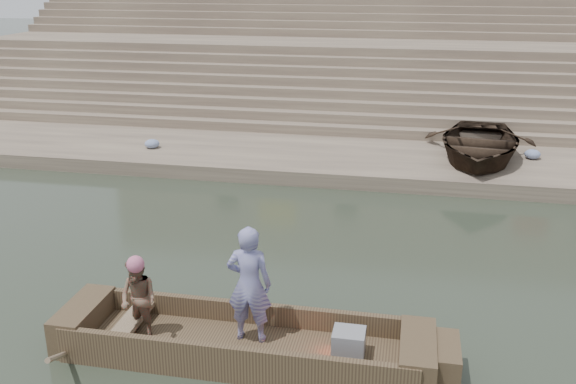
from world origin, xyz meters
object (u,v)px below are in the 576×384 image
(standing_man, at_px, (249,284))
(television, at_px, (348,343))
(main_rowboat, at_px, (242,350))
(rowing_man, at_px, (139,299))
(beached_rowboat, at_px, (479,143))

(standing_man, distance_m, television, 1.65)
(standing_man, bearing_deg, television, 172.37)
(main_rowboat, xyz_separation_m, rowing_man, (-1.54, -0.11, 0.74))
(standing_man, xyz_separation_m, beached_rowboat, (4.06, 9.90, -0.26))
(standing_man, xyz_separation_m, rowing_man, (-1.63, -0.28, -0.27))
(rowing_man, xyz_separation_m, television, (3.11, 0.11, -0.43))
(main_rowboat, bearing_deg, television, -0.00)
(standing_man, distance_m, rowing_man, 1.67)
(rowing_man, relative_size, television, 2.75)
(main_rowboat, relative_size, standing_man, 2.75)
(main_rowboat, bearing_deg, rowing_man, -175.80)
(main_rowboat, height_order, rowing_man, rowing_man)
(television, bearing_deg, standing_man, 173.70)
(television, bearing_deg, rowing_man, -177.92)
(rowing_man, height_order, television, rowing_man)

